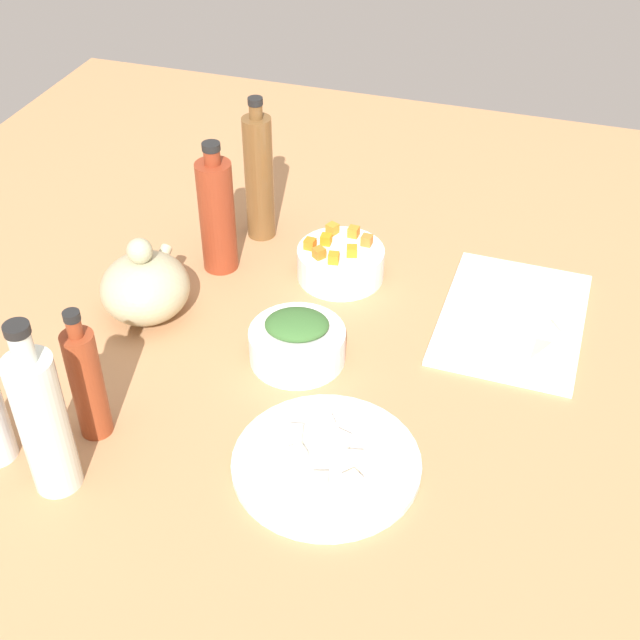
% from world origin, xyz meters
% --- Properties ---
extents(tabletop, '(1.90, 1.90, 0.03)m').
position_xyz_m(tabletop, '(0.00, 0.00, 0.01)').
color(tabletop, '#AD7A4F').
rests_on(tabletop, ground).
extents(cutting_board, '(0.32, 0.23, 0.01)m').
position_xyz_m(cutting_board, '(0.16, -0.28, 0.03)').
color(cutting_board, white).
rests_on(cutting_board, tabletop).
extents(plate_tofu, '(0.26, 0.26, 0.01)m').
position_xyz_m(plate_tofu, '(-0.24, -0.09, 0.04)').
color(plate_tofu, white).
rests_on(plate_tofu, tabletop).
extents(bowl_greens, '(0.15, 0.15, 0.05)m').
position_xyz_m(bowl_greens, '(-0.04, 0.02, 0.06)').
color(bowl_greens, white).
rests_on(bowl_greens, tabletop).
extents(bowl_carrots, '(0.15, 0.15, 0.06)m').
position_xyz_m(bowl_carrots, '(0.19, 0.02, 0.06)').
color(bowl_carrots, white).
rests_on(bowl_carrots, tabletop).
extents(teapot, '(0.17, 0.14, 0.15)m').
position_xyz_m(teapot, '(-0.01, 0.30, 0.09)').
color(teapot, tan).
rests_on(teapot, tabletop).
extents(bottle_0, '(0.06, 0.06, 0.24)m').
position_xyz_m(bottle_0, '(0.15, 0.24, 0.14)').
color(bottle_0, maroon).
rests_on(bottle_0, tabletop).
extents(bottle_1, '(0.05, 0.05, 0.27)m').
position_xyz_m(bottle_1, '(0.28, 0.20, 0.15)').
color(bottle_1, brown).
rests_on(bottle_1, tabletop).
extents(bottle_2, '(0.05, 0.05, 0.21)m').
position_xyz_m(bottle_2, '(-0.28, 0.25, 0.12)').
color(bottle_2, maroon).
rests_on(bottle_2, tabletop).
extents(bottle_3, '(0.06, 0.06, 0.27)m').
position_xyz_m(bottle_3, '(-0.38, 0.25, 0.14)').
color(bottle_3, silver).
rests_on(bottle_3, tabletop).
extents(carrot_cube_0, '(0.02, 0.02, 0.02)m').
position_xyz_m(carrot_cube_0, '(0.18, 0.08, 0.10)').
color(carrot_cube_0, orange).
rests_on(carrot_cube_0, bowl_carrots).
extents(carrot_cube_1, '(0.02, 0.02, 0.02)m').
position_xyz_m(carrot_cube_1, '(0.15, 0.02, 0.10)').
color(carrot_cube_1, orange).
rests_on(carrot_cube_1, bowl_carrots).
extents(carrot_cube_2, '(0.02, 0.02, 0.02)m').
position_xyz_m(carrot_cube_2, '(0.18, -0.00, 0.10)').
color(carrot_cube_2, orange).
rests_on(carrot_cube_2, bowl_carrots).
extents(carrot_cube_3, '(0.02, 0.02, 0.02)m').
position_xyz_m(carrot_cube_3, '(0.24, 0.01, 0.10)').
color(carrot_cube_3, orange).
rests_on(carrot_cube_3, bowl_carrots).
extents(carrot_cube_4, '(0.02, 0.02, 0.02)m').
position_xyz_m(carrot_cube_4, '(0.20, 0.05, 0.10)').
color(carrot_cube_4, orange).
rests_on(carrot_cube_4, bowl_carrots).
extents(carrot_cube_5, '(0.02, 0.02, 0.02)m').
position_xyz_m(carrot_cube_5, '(0.22, -0.02, 0.10)').
color(carrot_cube_5, orange).
rests_on(carrot_cube_5, bowl_carrots).
extents(carrot_cube_6, '(0.02, 0.02, 0.02)m').
position_xyz_m(carrot_cube_6, '(0.24, 0.05, 0.10)').
color(carrot_cube_6, orange).
rests_on(carrot_cube_6, bowl_carrots).
extents(carrot_cube_7, '(0.03, 0.03, 0.02)m').
position_xyz_m(carrot_cube_7, '(0.16, 0.05, 0.10)').
color(carrot_cube_7, orange).
rests_on(carrot_cube_7, bowl_carrots).
extents(chopped_greens_mound, '(0.10, 0.12, 0.03)m').
position_xyz_m(chopped_greens_mound, '(-0.04, 0.02, 0.10)').
color(chopped_greens_mound, '#35612C').
rests_on(chopped_greens_mound, bowl_greens).
extents(tofu_cube_0, '(0.03, 0.03, 0.02)m').
position_xyz_m(tofu_cube_0, '(-0.24, -0.13, 0.05)').
color(tofu_cube_0, white).
rests_on(tofu_cube_0, plate_tofu).
extents(tofu_cube_1, '(0.03, 0.03, 0.02)m').
position_xyz_m(tofu_cube_1, '(-0.21, -0.10, 0.05)').
color(tofu_cube_1, white).
rests_on(tofu_cube_1, plate_tofu).
extents(tofu_cube_2, '(0.03, 0.03, 0.02)m').
position_xyz_m(tofu_cube_2, '(-0.19, -0.07, 0.05)').
color(tofu_cube_2, white).
rests_on(tofu_cube_2, plate_tofu).
extents(tofu_cube_3, '(0.03, 0.03, 0.02)m').
position_xyz_m(tofu_cube_3, '(-0.29, -0.09, 0.05)').
color(tofu_cube_3, white).
rests_on(tofu_cube_3, plate_tofu).
extents(tofu_cube_4, '(0.03, 0.03, 0.02)m').
position_xyz_m(tofu_cube_4, '(-0.22, -0.03, 0.05)').
color(tofu_cube_4, white).
rests_on(tofu_cube_4, plate_tofu).
extents(tofu_cube_5, '(0.03, 0.03, 0.02)m').
position_xyz_m(tofu_cube_5, '(-0.28, -0.13, 0.05)').
color(tofu_cube_5, silver).
rests_on(tofu_cube_5, plate_tofu).
extents(tofu_cube_6, '(0.03, 0.03, 0.02)m').
position_xyz_m(tofu_cube_6, '(-0.26, -0.05, 0.05)').
color(tofu_cube_6, white).
rests_on(tofu_cube_6, plate_tofu).
extents(dumpling_0, '(0.06, 0.06, 0.02)m').
position_xyz_m(dumpling_0, '(0.13, -0.34, 0.05)').
color(dumpling_0, beige).
rests_on(dumpling_0, cutting_board).
extents(dumpling_1, '(0.05, 0.05, 0.03)m').
position_xyz_m(dumpling_1, '(0.27, -0.28, 0.05)').
color(dumpling_1, beige).
rests_on(dumpling_1, cutting_board).
extents(dumpling_2, '(0.08, 0.08, 0.02)m').
position_xyz_m(dumpling_2, '(0.08, -0.35, 0.05)').
color(dumpling_2, beige).
rests_on(dumpling_2, cutting_board).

